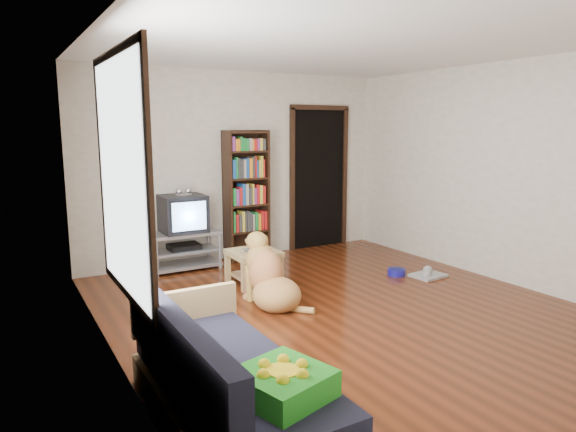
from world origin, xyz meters
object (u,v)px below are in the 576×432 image
crt_tv (182,213)px  dog (269,279)px  tv_stand (184,249)px  coffee_table (254,261)px  grey_rag (428,275)px  bookshelf (246,188)px  laptop (255,250)px  dog_bowl (396,272)px  green_cushion (283,383)px  sofa (226,389)px

crt_tv → dog: size_ratio=0.63×
tv_stand → coffee_table: size_ratio=1.64×
grey_rag → bookshelf: bearing=128.7°
laptop → bookshelf: bookshelf is taller
dog_bowl → green_cushion: bearing=-140.7°
grey_rag → bookshelf: bookshelf is taller
green_cushion → bookshelf: (1.80, 4.22, 0.51)m
bookshelf → sofa: bearing=-117.3°
tv_stand → sofa: size_ratio=0.50×
crt_tv → coffee_table: size_ratio=1.05×
grey_rag → tv_stand: (-2.52, 1.86, 0.25)m
bookshelf → coffee_table: 1.40m
green_cushion → bookshelf: bearing=51.4°
laptop → bookshelf: 1.36m
green_cushion → sofa: (-0.12, 0.49, -0.23)m
bookshelf → dog: bearing=-108.9°
crt_tv → dog: crt_tv is taller
crt_tv → sofa: crt_tv is taller
dog_bowl → sofa: (-3.19, -2.02, 0.22)m
crt_tv → coffee_table: bearing=-64.1°
laptop → dog_bowl: laptop is taller
green_cushion → grey_rag: green_cushion is taller
dog → grey_rag: bearing=-1.9°
dog_bowl → grey_rag: 0.39m
coffee_table → tv_stand: bearing=116.3°
green_cushion → tv_stand: (0.85, 4.12, -0.22)m
tv_stand → coffee_table: 1.14m
green_cushion → dog_bowl: bearing=23.8°
bookshelf → tv_stand: bearing=-174.4°
dog → tv_stand: bearing=99.7°
dog_bowl → tv_stand: (-2.22, 1.61, 0.23)m
bookshelf → sofa: (-1.92, -3.72, -0.74)m
dog_bowl → dog: size_ratio=0.24×
green_cushion → dog_bowl: green_cushion is taller
grey_rag → sofa: size_ratio=0.22×
laptop → dog: dog is taller
grey_rag → tv_stand: size_ratio=0.44×
sofa → coffee_table: 3.00m
green_cushion → coffee_table: 3.39m
sofa → grey_rag: bearing=26.9°
dog_bowl → bookshelf: size_ratio=0.12×
dog_bowl → coffee_table: (-1.71, 0.59, 0.24)m
bookshelf → dog: (-0.65, -1.88, -0.71)m
dog_bowl → coffee_table: 1.82m
laptop → sofa: size_ratio=0.16×
bookshelf → sofa: 4.26m
laptop → grey_rag: (2.01, -0.81, -0.40)m
tv_stand → crt_tv: (0.00, 0.02, 0.47)m
laptop → crt_tv: (-0.51, 1.07, 0.33)m
dog_bowl → crt_tv: bearing=143.6°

